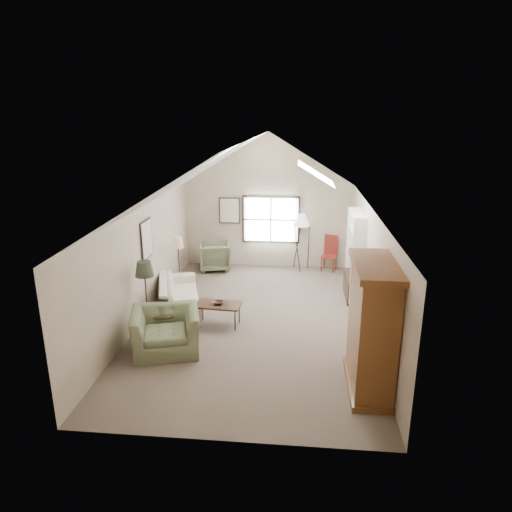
# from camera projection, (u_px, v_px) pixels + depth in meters

# --- Properties ---
(room_shell) EXTENTS (5.01, 8.01, 4.00)m
(room_shell) POSITION_uv_depth(u_px,v_px,m) (254.00, 177.00, 9.32)
(room_shell) COLOR brown
(room_shell) RESTS_ON ground
(window) EXTENTS (1.72, 0.08, 1.42)m
(window) POSITION_uv_depth(u_px,v_px,m) (271.00, 220.00, 13.59)
(window) COLOR black
(window) RESTS_ON room_shell
(skylight) EXTENTS (0.80, 1.20, 0.52)m
(skylight) POSITION_uv_depth(u_px,v_px,m) (317.00, 172.00, 10.05)
(skylight) COLOR white
(skylight) RESTS_ON room_shell
(wall_art) EXTENTS (1.97, 3.71, 0.88)m
(wall_art) POSITION_uv_depth(u_px,v_px,m) (189.00, 224.00, 11.77)
(wall_art) COLOR black
(wall_art) RESTS_ON room_shell
(armoire) EXTENTS (0.60, 1.50, 2.20)m
(armoire) POSITION_uv_depth(u_px,v_px,m) (372.00, 327.00, 7.45)
(armoire) COLOR brown
(armoire) RESTS_ON ground
(tv_alcove) EXTENTS (0.32, 1.30, 2.10)m
(tv_alcove) POSITION_uv_depth(u_px,v_px,m) (355.00, 254.00, 11.23)
(tv_alcove) COLOR white
(tv_alcove) RESTS_ON ground
(media_console) EXTENTS (0.34, 1.18, 0.60)m
(media_console) POSITION_uv_depth(u_px,v_px,m) (352.00, 286.00, 11.48)
(media_console) COLOR #382316
(media_console) RESTS_ON ground
(tv_panel) EXTENTS (0.05, 0.90, 0.55)m
(tv_panel) POSITION_uv_depth(u_px,v_px,m) (354.00, 263.00, 11.30)
(tv_panel) COLOR black
(tv_panel) RESTS_ON media_console
(sofa) EXTENTS (1.55, 2.50, 0.68)m
(sofa) POSITION_uv_depth(u_px,v_px,m) (179.00, 294.00, 10.88)
(sofa) COLOR white
(sofa) RESTS_ON ground
(armchair_near) EXTENTS (1.53, 1.42, 0.83)m
(armchair_near) POSITION_uv_depth(u_px,v_px,m) (166.00, 331.00, 8.85)
(armchair_near) COLOR #69714F
(armchair_near) RESTS_ON ground
(armchair_far) EXTENTS (1.05, 1.07, 0.82)m
(armchair_far) POSITION_uv_depth(u_px,v_px,m) (215.00, 256.00, 13.58)
(armchair_far) COLOR #626A4A
(armchair_far) RESTS_ON ground
(coffee_table) EXTENTS (1.03, 0.63, 0.50)m
(coffee_table) POSITION_uv_depth(u_px,v_px,m) (218.00, 314.00, 9.98)
(coffee_table) COLOR #3C2118
(coffee_table) RESTS_ON ground
(bowl) EXTENTS (0.26, 0.26, 0.06)m
(bowl) POSITION_uv_depth(u_px,v_px,m) (218.00, 303.00, 9.90)
(bowl) COLOR #392717
(bowl) RESTS_ON coffee_table
(side_table) EXTENTS (0.73, 0.73, 0.58)m
(side_table) POSITION_uv_depth(u_px,v_px,m) (164.00, 325.00, 9.36)
(side_table) COLOR #3E2C19
(side_table) RESTS_ON ground
(side_chair) EXTENTS (0.51, 0.51, 1.05)m
(side_chair) POSITION_uv_depth(u_px,v_px,m) (329.00, 253.00, 13.45)
(side_chair) COLOR maroon
(side_chair) RESTS_ON ground
(tripod_lamp) EXTENTS (0.59, 0.59, 1.73)m
(tripod_lamp) POSITION_uv_depth(u_px,v_px,m) (301.00, 242.00, 13.43)
(tripod_lamp) COLOR white
(tripod_lamp) RESTS_ON ground
(dark_lamp) EXTENTS (0.49, 0.49, 1.63)m
(dark_lamp) POSITION_uv_depth(u_px,v_px,m) (146.00, 297.00, 9.44)
(dark_lamp) COLOR black
(dark_lamp) RESTS_ON ground
(tan_lamp) EXTENTS (0.36, 0.36, 1.46)m
(tan_lamp) POSITION_uv_depth(u_px,v_px,m) (179.00, 263.00, 11.94)
(tan_lamp) COLOR tan
(tan_lamp) RESTS_ON ground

